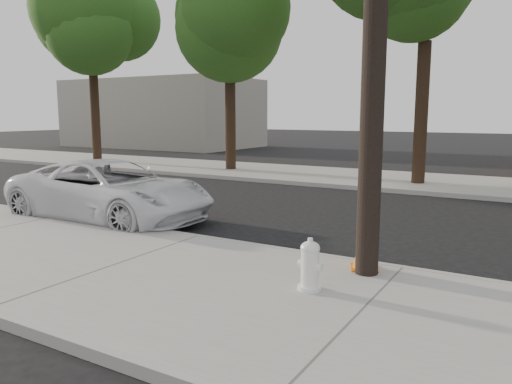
% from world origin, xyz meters
% --- Properties ---
extents(ground, '(120.00, 120.00, 0.00)m').
position_xyz_m(ground, '(0.00, 0.00, 0.00)').
color(ground, black).
rests_on(ground, ground).
extents(near_sidewalk, '(90.00, 4.40, 0.15)m').
position_xyz_m(near_sidewalk, '(0.00, -4.30, 0.07)').
color(near_sidewalk, gray).
rests_on(near_sidewalk, ground).
extents(far_sidewalk, '(90.00, 5.00, 0.15)m').
position_xyz_m(far_sidewalk, '(0.00, 8.50, 0.07)').
color(far_sidewalk, gray).
rests_on(far_sidewalk, ground).
extents(curb_near, '(90.00, 0.12, 0.16)m').
position_xyz_m(curb_near, '(0.00, -2.10, 0.07)').
color(curb_near, '#9E9B93').
rests_on(curb_near, ground).
extents(building_far, '(14.00, 8.00, 5.00)m').
position_xyz_m(building_far, '(-20.00, 20.00, 2.50)').
color(building_far, gray).
rests_on(building_far, ground).
extents(tree_a, '(4.65, 4.50, 9.00)m').
position_xyz_m(tree_a, '(-13.80, 7.85, 6.53)').
color(tree_a, black).
rests_on(tree_a, far_sidewalk).
extents(tree_b, '(4.34, 4.20, 8.45)m').
position_xyz_m(tree_b, '(-5.81, 8.06, 6.15)').
color(tree_b, black).
rests_on(tree_b, far_sidewalk).
extents(police_cruiser, '(5.19, 2.43, 1.44)m').
position_xyz_m(police_cruiser, '(-3.08, -1.45, 0.72)').
color(police_cruiser, white).
rests_on(police_cruiser, ground).
extents(fire_hydrant, '(0.35, 0.33, 0.68)m').
position_xyz_m(fire_hydrant, '(3.16, -3.78, 0.48)').
color(fire_hydrant, white).
rests_on(fire_hydrant, near_sidewalk).
extents(traffic_cone, '(0.54, 0.54, 0.80)m').
position_xyz_m(traffic_cone, '(3.50, -2.50, 0.54)').
color(traffic_cone, orange).
rests_on(traffic_cone, near_sidewalk).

